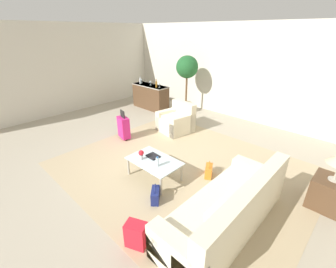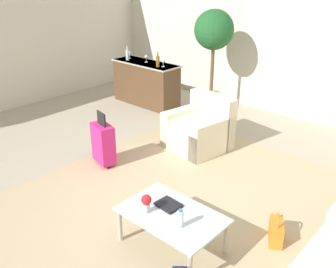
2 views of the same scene
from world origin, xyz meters
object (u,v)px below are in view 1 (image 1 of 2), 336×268
object	(u,v)px
side_table	(329,193)
wine_glass_right_of_centre	(159,84)
backpack_red	(137,234)
wine_bottle_clear	(140,81)
flower_vase	(141,154)
coffee_table_book	(153,156)
wine_glass_leftmost	(141,80)
wine_bottle_amber	(156,84)
handbag_navy	(155,195)
bar_console	(151,96)
potted_ficus	(187,73)
couch	(230,212)
handbag_orange	(209,171)
water_bottle	(157,162)
wine_glass_left_of_centre	(150,82)
suitcase_magenta	(124,127)
armchair	(177,122)
coffee_table	(154,162)

from	to	relation	value
side_table	wine_glass_right_of_centre	world-z (taller)	wine_glass_right_of_centre
backpack_red	wine_bottle_clear	bearing A→B (deg)	139.09
wine_glass_right_of_centre	backpack_red	xyz separation A→B (m)	(3.96, -4.37, -0.84)
flower_vase	side_table	xyz separation A→B (m)	(3.02, 1.65, -0.27)
coffee_table_book	wine_glass_right_of_centre	distance (m)	4.17
wine_glass_leftmost	backpack_red	distance (m)	6.75
wine_bottle_amber	handbag_navy	distance (m)	5.05
bar_console	potted_ficus	xyz separation A→B (m)	(1.30, 0.60, 0.98)
couch	handbag_navy	world-z (taller)	couch
bar_console	wine_bottle_clear	distance (m)	0.73
handbag_orange	wine_glass_right_of_centre	bearing A→B (deg)	149.21
couch	handbag_orange	bearing A→B (deg)	137.20
coffee_table_book	wine_bottle_amber	xyz separation A→B (m)	(-2.92, 2.91, 0.59)
water_bottle	coffee_table_book	bearing A→B (deg)	150.64
bar_console	backpack_red	xyz separation A→B (m)	(4.50, -4.39, -0.28)
coffee_table_book	wine_glass_left_of_centre	xyz separation A→B (m)	(-3.38, 3.04, 0.58)
backpack_red	wine_glass_right_of_centre	bearing A→B (deg)	132.23
flower_vase	backpack_red	world-z (taller)	flower_vase
wine_glass_leftmost	potted_ficus	world-z (taller)	potted_ficus
coffee_table_book	side_table	distance (m)	3.25
couch	bar_console	size ratio (longest dim) A/B	1.58
wine_glass_right_of_centre	handbag_navy	xyz separation A→B (m)	(3.49, -3.55, -0.90)
wine_glass_left_of_centre	handbag_navy	xyz separation A→B (m)	(4.02, -3.60, -0.90)
wine_glass_leftmost	wine_glass_right_of_centre	size ratio (longest dim) A/B	1.00
wine_bottle_amber	wine_bottle_clear	bearing A→B (deg)	180.00
handbag_orange	handbag_navy	size ratio (longest dim) A/B	1.00
water_bottle	suitcase_magenta	size ratio (longest dim) A/B	0.24
armchair	wine_glass_left_of_centre	size ratio (longest dim) A/B	6.64
wine_glass_right_of_centre	handbag_orange	distance (m)	4.46
flower_vase	suitcase_magenta	bearing A→B (deg)	154.47
suitcase_magenta	couch	bearing A→B (deg)	-11.89
couch	wine_bottle_amber	world-z (taller)	wine_bottle_amber
wine_glass_left_of_centre	handbag_navy	distance (m)	5.47
coffee_table_book	potted_ficus	distance (m)	4.29
bar_console	wine_glass_left_of_centre	bearing A→B (deg)	90.00
water_bottle	flower_vase	bearing A→B (deg)	-173.21
backpack_red	potted_ficus	world-z (taller)	potted_ficus
wine_bottle_amber	suitcase_magenta	xyz separation A→B (m)	(1.04, -2.29, -0.68)
bar_console	coffee_table_book	bearing A→B (deg)	-41.78
armchair	backpack_red	world-z (taller)	armchair
wine_glass_leftmost	backpack_red	world-z (taller)	wine_glass_leftmost
wine_bottle_clear	potted_ficus	size ratio (longest dim) A/B	0.15
wine_glass_leftmost	suitcase_magenta	world-z (taller)	wine_glass_leftmost
couch	coffee_table_book	bearing A→B (deg)	174.64
coffee_table	wine_glass_left_of_centre	world-z (taller)	wine_glass_left_of_centre
wine_glass_left_of_centre	potted_ficus	world-z (taller)	potted_ficus
wine_glass_leftmost	suitcase_magenta	size ratio (longest dim) A/B	0.18
handbag_navy	wine_glass_right_of_centre	bearing A→B (deg)	134.50
couch	side_table	bearing A→B (deg)	57.98
side_table	suitcase_magenta	distance (m)	4.87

